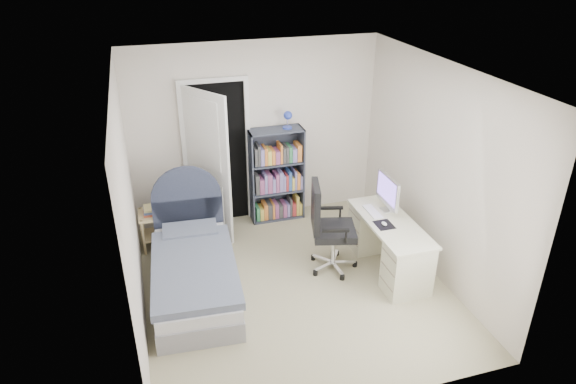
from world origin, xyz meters
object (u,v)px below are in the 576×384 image
object	(u,v)px
bed	(194,269)
nightstand	(154,220)
floor_lamp	(204,190)
office_chair	(327,223)
bookcase	(277,178)
desk	(388,243)

from	to	relation	value
bed	nightstand	world-z (taller)	bed
floor_lamp	office_chair	xyz separation A→B (m)	(1.24, -1.45, 0.08)
bed	nightstand	bearing A→B (deg)	109.17
floor_lamp	bookcase	size ratio (longest dim) A/B	0.84
floor_lamp	office_chair	bearing A→B (deg)	-49.45
nightstand	desk	distance (m)	2.98
bed	desk	world-z (taller)	bed
desk	office_chair	world-z (taller)	office_chair
nightstand	office_chair	size ratio (longest dim) A/B	0.52
nightstand	floor_lamp	size ratio (longest dim) A/B	0.44
nightstand	office_chair	bearing A→B (deg)	-29.08
floor_lamp	desk	xyz separation A→B (m)	(1.96, -1.69, -0.18)
office_chair	bed	bearing A→B (deg)	179.07
nightstand	bookcase	xyz separation A→B (m)	(1.73, 0.31, 0.23)
bed	office_chair	xyz separation A→B (m)	(1.58, -0.03, 0.36)
floor_lamp	bed	bearing A→B (deg)	-103.40
bookcase	floor_lamp	bearing A→B (deg)	176.88
desk	office_chair	xyz separation A→B (m)	(-0.71, 0.23, 0.26)
nightstand	desk	xyz separation A→B (m)	(2.67, -1.32, -0.02)
nightstand	floor_lamp	distance (m)	0.81
bookcase	desk	size ratio (longest dim) A/B	1.17
floor_lamp	bookcase	bearing A→B (deg)	-3.12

